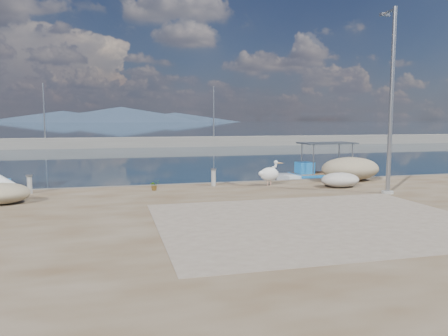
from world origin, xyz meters
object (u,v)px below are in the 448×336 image
(boat_right, at_px, (325,179))
(pelican, at_px, (270,174))
(lamp_post, at_px, (391,107))
(bollard_near, at_px, (214,176))

(boat_right, height_order, pelican, boat_right)
(pelican, height_order, lamp_post, lamp_post)
(boat_right, bearing_deg, lamp_post, -99.09)
(pelican, xyz_separation_m, bollard_near, (-2.39, 0.46, -0.10))
(pelican, bearing_deg, bollard_near, 167.93)
(lamp_post, xyz_separation_m, bollard_near, (-6.08, 3.53, -2.88))
(pelican, height_order, bollard_near, pelican)
(boat_right, xyz_separation_m, pelican, (-4.44, -3.41, 0.82))
(pelican, bearing_deg, boat_right, 36.29)
(lamp_post, relative_size, bollard_near, 9.18)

